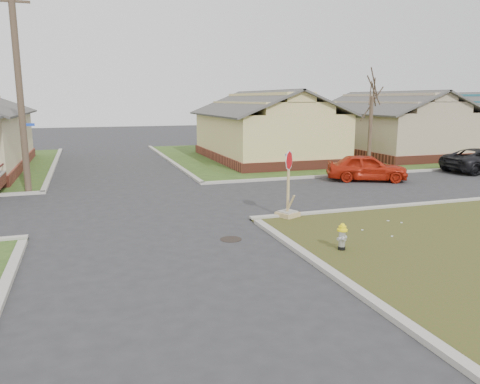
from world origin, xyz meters
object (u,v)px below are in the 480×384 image
object	(u,v)px
utility_pole	(19,85)
fire_hydrant	(342,235)
red_sedan	(367,167)
stop_sign	(288,202)

from	to	relation	value
utility_pole	fire_hydrant	bearing A→B (deg)	-51.92
red_sedan	stop_sign	bearing A→B (deg)	153.11
utility_pole	fire_hydrant	xyz separation A→B (m)	(8.94, -11.41, -4.20)
stop_sign	red_sedan	distance (m)	8.96
fire_hydrant	stop_sign	size ratio (longest dim) A/B	0.32
utility_pole	stop_sign	xyz separation A→B (m)	(9.05, -7.58, -4.11)
utility_pole	fire_hydrant	size ratio (longest dim) A/B	12.11
fire_hydrant	stop_sign	bearing A→B (deg)	69.81
stop_sign	red_sedan	size ratio (longest dim) A/B	0.59
fire_hydrant	red_sedan	world-z (taller)	red_sedan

